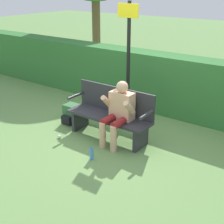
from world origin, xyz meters
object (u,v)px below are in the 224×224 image
at_px(backpack, 71,114).
at_px(signpost, 128,54).
at_px(person_seated, 119,110).
at_px(water_bottle, 91,154).
at_px(park_bench, 111,114).

xyz_separation_m(backpack, signpost, (0.80, 0.82, 1.17)).
bearing_deg(backpack, person_seated, -6.89).
bearing_deg(water_bottle, park_bench, 105.62).
distance_m(water_bottle, signpost, 2.15).
height_order(person_seated, water_bottle, person_seated).
height_order(park_bench, backpack, park_bench).
height_order(park_bench, person_seated, person_seated).
bearing_deg(park_bench, signpost, 103.50).
bearing_deg(person_seated, water_bottle, -91.37).
xyz_separation_m(park_bench, person_seated, (0.25, -0.12, 0.16)).
bearing_deg(signpost, person_seated, -64.75).
xyz_separation_m(person_seated, signpost, (-0.46, 0.97, 0.73)).
height_order(backpack, signpost, signpost).
bearing_deg(backpack, signpost, 45.79).
xyz_separation_m(park_bench, water_bottle, (0.24, -0.85, -0.35)).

